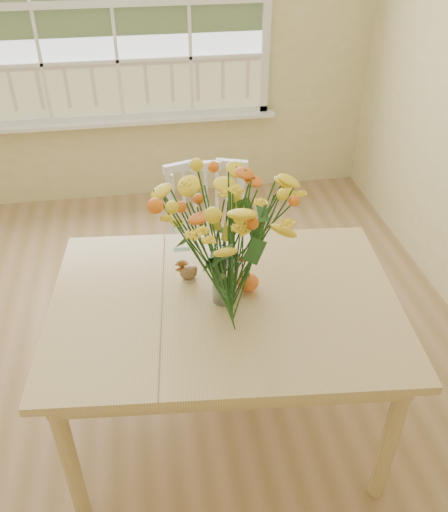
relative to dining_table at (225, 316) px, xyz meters
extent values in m
cube|color=#9A784A|center=(-0.41, 0.23, -0.72)|extent=(4.00, 4.50, 0.01)
cube|color=#D2C686|center=(-0.41, 2.48, 0.64)|extent=(4.00, 0.02, 2.70)
cube|color=silver|center=(-0.41, 2.47, 0.84)|extent=(2.20, 0.00, 1.60)
cube|color=white|center=(-0.41, 2.41, -0.02)|extent=(2.42, 0.12, 0.03)
cube|color=tan|center=(0.00, 0.00, 0.07)|extent=(1.59, 1.21, 0.04)
cube|color=tan|center=(0.00, 0.00, 0.00)|extent=(1.46, 1.08, 0.10)
cylinder|color=tan|center=(-0.70, -0.38, -0.33)|extent=(0.07, 0.07, 0.76)
cylinder|color=tan|center=(-0.62, 0.51, -0.33)|extent=(0.07, 0.07, 0.76)
cylinder|color=tan|center=(0.62, -0.51, -0.33)|extent=(0.07, 0.07, 0.76)
cylinder|color=tan|center=(0.70, 0.38, -0.33)|extent=(0.07, 0.07, 0.76)
cube|color=white|center=(0.04, 0.74, -0.24)|extent=(0.47, 0.45, 0.05)
cube|color=white|center=(0.04, 0.92, 0.02)|extent=(0.46, 0.05, 0.52)
cylinder|color=white|center=(-0.15, 0.58, -0.49)|extent=(0.04, 0.04, 0.45)
cylinder|color=white|center=(-0.14, 0.91, -0.49)|extent=(0.04, 0.04, 0.45)
cylinder|color=white|center=(0.21, 0.57, -0.49)|extent=(0.04, 0.04, 0.45)
cylinder|color=white|center=(0.22, 0.90, -0.49)|extent=(0.04, 0.04, 0.45)
cylinder|color=white|center=(0.00, 0.01, 0.21)|extent=(0.11, 0.11, 0.24)
ellipsoid|color=#E4531A|center=(0.11, 0.05, 0.13)|extent=(0.10, 0.10, 0.08)
cylinder|color=#CCB78C|center=(-0.14, 0.17, 0.10)|extent=(0.06, 0.06, 0.01)
ellipsoid|color=brown|center=(-0.14, 0.17, 0.13)|extent=(0.08, 0.06, 0.06)
ellipsoid|color=#38160F|center=(0.05, 0.27, 0.13)|extent=(0.08, 0.08, 0.07)
camera|label=1|loc=(-0.29, -1.77, 1.61)|focal=38.00mm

